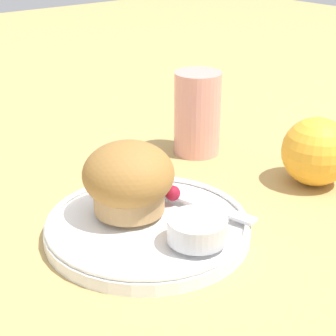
{
  "coord_description": "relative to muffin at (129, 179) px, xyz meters",
  "views": [
    {
      "loc": [
        0.4,
        -0.34,
        0.31
      ],
      "look_at": [
        -0.04,
        0.02,
        0.06
      ],
      "focal_mm": 60.0,
      "sensor_mm": 36.0,
      "label": 1
    }
  ],
  "objects": [
    {
      "name": "ground_plane",
      "position": [
        0.04,
        0.03,
        -0.06
      ],
      "size": [
        3.0,
        3.0,
        0.0
      ],
      "primitive_type": "plane",
      "color": "tan"
    },
    {
      "name": "plate",
      "position": [
        0.03,
        0.0,
        -0.05
      ],
      "size": [
        0.22,
        0.22,
        0.02
      ],
      "color": "white",
      "rests_on": "ground_plane"
    },
    {
      "name": "muffin",
      "position": [
        0.0,
        0.0,
        0.0
      ],
      "size": [
        0.1,
        0.1,
        0.08
      ],
      "color": "tan",
      "rests_on": "plate"
    },
    {
      "name": "cream_ramekin",
      "position": [
        0.09,
        0.02,
        -0.02
      ],
      "size": [
        0.06,
        0.06,
        0.02
      ],
      "color": "silver",
      "rests_on": "plate"
    },
    {
      "name": "berry_pair",
      "position": [
        0.0,
        0.05,
        -0.03
      ],
      "size": [
        0.03,
        0.02,
        0.02
      ],
      "color": "maroon",
      "rests_on": "plate"
    },
    {
      "name": "butter_knife",
      "position": [
        0.02,
        0.06,
        -0.03
      ],
      "size": [
        0.18,
        0.06,
        0.0
      ],
      "rotation": [
        0.0,
        0.0,
        0.24
      ],
      "color": "silver",
      "rests_on": "plate"
    },
    {
      "name": "orange_fruit",
      "position": [
        0.06,
        0.24,
        -0.01
      ],
      "size": [
        0.09,
        0.09,
        0.09
      ],
      "color": "#F4A82D",
      "rests_on": "ground_plane"
    },
    {
      "name": "juice_glass",
      "position": [
        -0.11,
        0.2,
        0.0
      ],
      "size": [
        0.07,
        0.07,
        0.12
      ],
      "color": "#E5998C",
      "rests_on": "ground_plane"
    }
  ]
}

